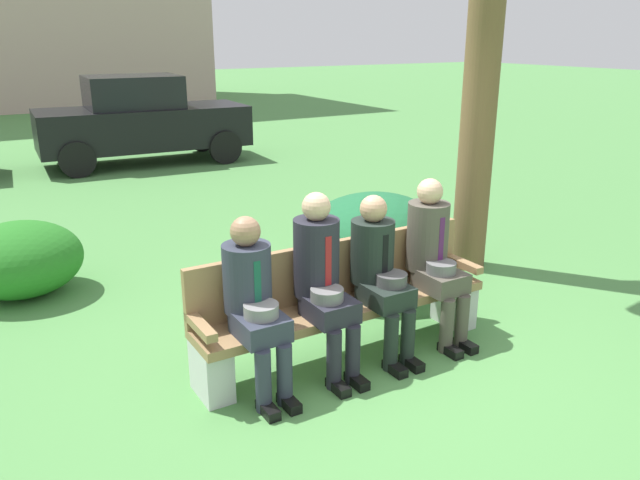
{
  "coord_description": "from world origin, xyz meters",
  "views": [
    {
      "loc": [
        -2.53,
        -3.51,
        2.43
      ],
      "look_at": [
        -0.06,
        0.6,
        0.85
      ],
      "focal_mm": 35.24,
      "sensor_mm": 36.0,
      "label": 1
    }
  ],
  "objects_px": {
    "park_bench": "(342,301)",
    "shrub_mid_lawn": "(20,259)",
    "seated_man_leftmost": "(254,298)",
    "parked_car_far": "(142,120)",
    "seated_man_rightmost": "(434,253)",
    "seated_man_centerright": "(379,269)",
    "seated_man_centerleft": "(322,276)",
    "shrub_near_bench": "(374,241)"
  },
  "relations": [
    {
      "from": "seated_man_centerleft",
      "to": "seated_man_centerright",
      "type": "height_order",
      "value": "seated_man_centerleft"
    },
    {
      "from": "park_bench",
      "to": "shrub_mid_lawn",
      "type": "distance_m",
      "value": 3.28
    },
    {
      "from": "seated_man_centerright",
      "to": "seated_man_rightmost",
      "type": "bearing_deg",
      "value": 0.67
    },
    {
      "from": "seated_man_centerleft",
      "to": "shrub_mid_lawn",
      "type": "distance_m",
      "value": 3.26
    },
    {
      "from": "parked_car_far",
      "to": "seated_man_centerright",
      "type": "bearing_deg",
      "value": -94.08
    },
    {
      "from": "seated_man_leftmost",
      "to": "seated_man_rightmost",
      "type": "relative_size",
      "value": 0.95
    },
    {
      "from": "parked_car_far",
      "to": "shrub_mid_lawn",
      "type": "bearing_deg",
      "value": -116.08
    },
    {
      "from": "park_bench",
      "to": "seated_man_leftmost",
      "type": "distance_m",
      "value": 0.87
    },
    {
      "from": "park_bench",
      "to": "seated_man_leftmost",
      "type": "bearing_deg",
      "value": -170.27
    },
    {
      "from": "seated_man_rightmost",
      "to": "seated_man_centerright",
      "type": "bearing_deg",
      "value": -179.33
    },
    {
      "from": "seated_man_centerright",
      "to": "parked_car_far",
      "type": "height_order",
      "value": "parked_car_far"
    },
    {
      "from": "park_bench",
      "to": "seated_man_rightmost",
      "type": "xyz_separation_m",
      "value": [
        0.8,
        -0.13,
        0.3
      ]
    },
    {
      "from": "seated_man_centerleft",
      "to": "shrub_mid_lawn",
      "type": "relative_size",
      "value": 1.17
    },
    {
      "from": "seated_man_centerright",
      "to": "seated_man_centerleft",
      "type": "bearing_deg",
      "value": 179.05
    },
    {
      "from": "park_bench",
      "to": "parked_car_far",
      "type": "xyz_separation_m",
      "value": [
        0.86,
        8.48,
        0.4
      ]
    },
    {
      "from": "shrub_near_bench",
      "to": "shrub_mid_lawn",
      "type": "xyz_separation_m",
      "value": [
        -3.05,
        1.57,
        -0.11
      ]
    },
    {
      "from": "seated_man_rightmost",
      "to": "seated_man_leftmost",
      "type": "bearing_deg",
      "value": -179.74
    },
    {
      "from": "park_bench",
      "to": "seated_man_centerright",
      "type": "relative_size",
      "value": 1.93
    },
    {
      "from": "park_bench",
      "to": "parked_car_far",
      "type": "bearing_deg",
      "value": 84.2
    },
    {
      "from": "park_bench",
      "to": "shrub_near_bench",
      "type": "bearing_deg",
      "value": 44.61
    },
    {
      "from": "seated_man_rightmost",
      "to": "parked_car_far",
      "type": "distance_m",
      "value": 8.61
    },
    {
      "from": "seated_man_centerleft",
      "to": "parked_car_far",
      "type": "relative_size",
      "value": 0.34
    },
    {
      "from": "shrub_mid_lawn",
      "to": "seated_man_rightmost",
      "type": "bearing_deg",
      "value": -43.87
    },
    {
      "from": "park_bench",
      "to": "seated_man_rightmost",
      "type": "bearing_deg",
      "value": -9.46
    },
    {
      "from": "seated_man_centerright",
      "to": "seated_man_rightmost",
      "type": "height_order",
      "value": "seated_man_rightmost"
    },
    {
      "from": "park_bench",
      "to": "parked_car_far",
      "type": "relative_size",
      "value": 0.61
    },
    {
      "from": "seated_man_centerleft",
      "to": "parked_car_far",
      "type": "height_order",
      "value": "parked_car_far"
    },
    {
      "from": "shrub_mid_lawn",
      "to": "seated_man_leftmost",
      "type": "bearing_deg",
      "value": -66.06
    },
    {
      "from": "seated_man_leftmost",
      "to": "park_bench",
      "type": "bearing_deg",
      "value": 9.73
    },
    {
      "from": "seated_man_leftmost",
      "to": "seated_man_centerleft",
      "type": "relative_size",
      "value": 0.93
    },
    {
      "from": "park_bench",
      "to": "seated_man_centerleft",
      "type": "relative_size",
      "value": 1.8
    },
    {
      "from": "seated_man_centerright",
      "to": "parked_car_far",
      "type": "xyz_separation_m",
      "value": [
        0.61,
        8.62,
        0.13
      ]
    },
    {
      "from": "seated_man_centerright",
      "to": "shrub_mid_lawn",
      "type": "distance_m",
      "value": 3.56
    },
    {
      "from": "seated_man_centerright",
      "to": "seated_man_rightmost",
      "type": "relative_size",
      "value": 0.95
    },
    {
      "from": "shrub_near_bench",
      "to": "parked_car_far",
      "type": "height_order",
      "value": "parked_car_far"
    },
    {
      "from": "park_bench",
      "to": "shrub_near_bench",
      "type": "height_order",
      "value": "shrub_near_bench"
    },
    {
      "from": "seated_man_centerleft",
      "to": "seated_man_rightmost",
      "type": "xyz_separation_m",
      "value": [
        1.06,
        -0.0,
        -0.01
      ]
    },
    {
      "from": "seated_man_leftmost",
      "to": "shrub_near_bench",
      "type": "height_order",
      "value": "seated_man_leftmost"
    },
    {
      "from": "seated_man_centerright",
      "to": "shrub_near_bench",
      "type": "bearing_deg",
      "value": 55.98
    },
    {
      "from": "seated_man_leftmost",
      "to": "shrub_mid_lawn",
      "type": "distance_m",
      "value": 3.0
    },
    {
      "from": "seated_man_centerleft",
      "to": "shrub_near_bench",
      "type": "bearing_deg",
      "value": 41.6
    },
    {
      "from": "seated_man_leftmost",
      "to": "shrub_mid_lawn",
      "type": "xyz_separation_m",
      "value": [
        -1.21,
        2.72,
        -0.34
      ]
    }
  ]
}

